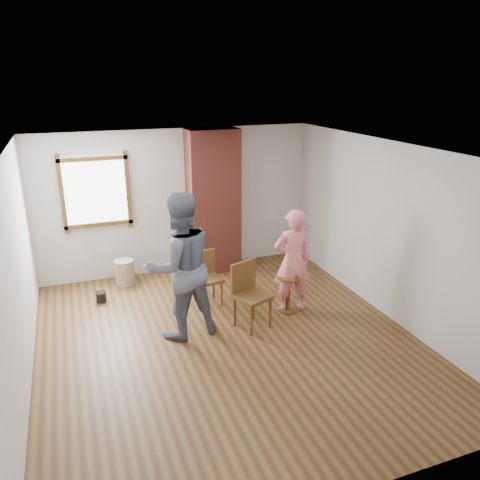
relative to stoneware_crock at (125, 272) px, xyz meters
name	(u,v)px	position (x,y,z in m)	size (l,w,h in m)	color
ground	(228,340)	(1.07, -2.40, -0.22)	(5.50, 5.50, 0.00)	brown
room_shell	(208,203)	(1.02, -1.79, 1.59)	(5.04, 5.52, 2.62)	silver
brick_chimney	(213,202)	(1.67, 0.10, 1.08)	(0.90, 0.50, 2.60)	#9F4338
stoneware_crock	(125,272)	(0.00, 0.00, 0.00)	(0.34, 0.34, 0.44)	tan
dark_pot	(101,297)	(-0.46, -0.57, -0.14)	(0.17, 0.17, 0.17)	black
dining_chair_left	(206,275)	(1.14, -1.17, 0.26)	(0.44, 0.44, 0.85)	brown
dining_chair_right	(249,291)	(1.51, -2.08, 0.32)	(0.57, 0.57, 0.96)	brown
side_table	(289,287)	(2.23, -1.91, 0.18)	(0.40, 0.40, 0.60)	brown
cake_plate	(289,275)	(2.23, -1.91, 0.38)	(0.18, 0.18, 0.01)	white
cake_slice	(290,273)	(2.24, -1.91, 0.42)	(0.08, 0.07, 0.06)	silver
man	(180,266)	(0.54, -2.00, 0.81)	(1.00, 0.78, 2.05)	#131A34
person_pink	(293,261)	(2.30, -1.89, 0.59)	(0.59, 0.39, 1.63)	pink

